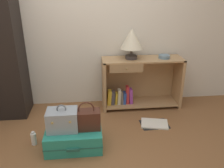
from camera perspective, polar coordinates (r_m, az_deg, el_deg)
ground_plane at (r=2.58m, az=-4.27°, el=-18.78°), size 9.00×9.00×0.00m
back_wall at (r=3.47m, az=-5.80°, el=15.73°), size 6.40×0.10×2.60m
bookshelf at (r=3.54m, az=6.39°, el=0.32°), size 1.18×0.39×0.76m
table_lamp at (r=3.31m, az=4.88°, el=10.84°), size 0.32×0.32×0.43m
bowl at (r=3.46m, az=12.71°, el=6.59°), size 0.16×0.16×0.05m
suitcase_large at (r=2.76m, az=-9.29°, el=-12.83°), size 0.64×0.46×0.23m
train_case at (r=2.65m, az=-12.08°, el=-8.62°), size 0.34×0.24×0.31m
handbag at (r=2.62m, az=-6.23°, el=-8.64°), size 0.30×0.16×0.33m
bottle at (r=2.92m, az=-18.69°, el=-12.59°), size 0.06×0.06×0.17m
open_book_on_floor at (r=3.22m, az=10.40°, el=-9.58°), size 0.40×0.32×0.02m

